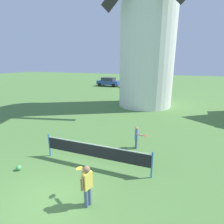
% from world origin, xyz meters
% --- Properties ---
extents(ground_plane, '(120.00, 120.00, 0.00)m').
position_xyz_m(ground_plane, '(0.00, 0.00, 0.00)').
color(ground_plane, '#517F3D').
extents(windmill, '(6.83, 5.92, 15.41)m').
position_xyz_m(windmill, '(0.21, 14.22, 7.91)').
color(windmill, white).
rests_on(windmill, ground_plane).
extents(tennis_net, '(4.83, 0.06, 1.10)m').
position_xyz_m(tennis_net, '(0.44, 2.30, 0.68)').
color(tennis_net, blue).
rests_on(tennis_net, ground_plane).
extents(player_near, '(0.74, 0.73, 1.39)m').
position_xyz_m(player_near, '(1.20, 0.20, 0.78)').
color(player_near, slate).
rests_on(player_near, ground_plane).
extents(player_far, '(0.70, 0.45, 1.15)m').
position_xyz_m(player_far, '(1.72, 4.52, 0.65)').
color(player_far, slate).
rests_on(player_far, ground_plane).
extents(stray_ball, '(0.22, 0.22, 0.22)m').
position_xyz_m(stray_ball, '(-2.35, 0.85, 0.11)').
color(stray_ball, '#4CB259').
rests_on(stray_ball, ground_plane).
extents(parked_car_blue, '(4.22, 2.14, 1.56)m').
position_xyz_m(parked_car_blue, '(-8.84, 26.77, 0.81)').
color(parked_car_blue, '#334C99').
rests_on(parked_car_blue, ground_plane).
extents(parked_car_silver, '(4.15, 1.88, 1.56)m').
position_xyz_m(parked_car_silver, '(-3.94, 26.72, 0.81)').
color(parked_car_silver, silver).
rests_on(parked_car_silver, ground_plane).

